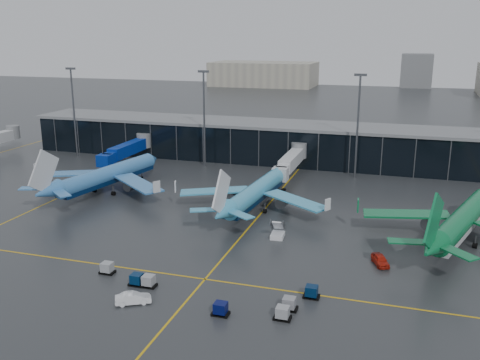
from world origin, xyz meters
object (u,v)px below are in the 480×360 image
(airliner_klm_near, at_px, (256,181))
(service_van_white, at_px, (133,298))
(airliner_arkefly, at_px, (108,165))
(airliner_aer_lingus, at_px, (464,207))
(mobile_airstair, at_px, (278,233))
(service_van_red, at_px, (380,260))
(baggage_carts, at_px, (210,292))

(airliner_klm_near, xyz_separation_m, service_van_white, (-4.70, -43.20, -5.04))
(airliner_arkefly, distance_m, service_van_white, 54.90)
(airliner_klm_near, relative_size, airliner_aer_lingus, 0.94)
(airliner_klm_near, height_order, mobile_airstair, airliner_klm_near)
(airliner_klm_near, relative_size, service_van_white, 7.99)
(airliner_aer_lingus, relative_size, service_van_white, 8.53)
(service_van_white, bearing_deg, service_van_red, -82.98)
(airliner_arkefly, xyz_separation_m, service_van_red, (61.00, -22.74, -5.45))
(service_van_red, bearing_deg, baggage_carts, -162.15)
(airliner_klm_near, relative_size, mobile_airstair, 10.99)
(baggage_carts, distance_m, mobile_airstair, 24.47)
(airliner_klm_near, distance_m, mobile_airstair, 17.08)
(airliner_klm_near, height_order, baggage_carts, airliner_klm_near)
(mobile_airstair, xyz_separation_m, service_van_red, (17.87, -6.36, 0.02))
(airliner_aer_lingus, xyz_separation_m, service_van_red, (-12.72, -14.35, -5.42))
(service_van_red, bearing_deg, airliner_arkefly, 137.66)
(baggage_carts, bearing_deg, airliner_aer_lingus, 43.29)
(airliner_klm_near, bearing_deg, service_van_red, -33.74)
(airliner_arkefly, distance_m, baggage_carts, 56.93)
(baggage_carts, distance_m, service_van_red, 27.91)
(airliner_klm_near, distance_m, service_van_red, 33.42)
(baggage_carts, bearing_deg, mobile_airstair, 81.56)
(airliner_arkefly, xyz_separation_m, airliner_aer_lingus, (73.73, -8.39, -0.03))
(baggage_carts, height_order, service_van_white, baggage_carts)
(airliner_arkefly, height_order, service_van_white, airliner_arkefly)
(airliner_arkefly, relative_size, baggage_carts, 1.24)
(airliner_aer_lingus, distance_m, mobile_airstair, 32.08)
(airliner_aer_lingus, height_order, service_van_red, airliner_aer_lingus)
(mobile_airstair, bearing_deg, service_van_white, -117.71)
(service_van_red, bearing_deg, airliner_aer_lingus, 26.55)
(airliner_klm_near, xyz_separation_m, service_van_red, (25.83, -20.60, -5.03))
(baggage_carts, relative_size, mobile_airstair, 9.48)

